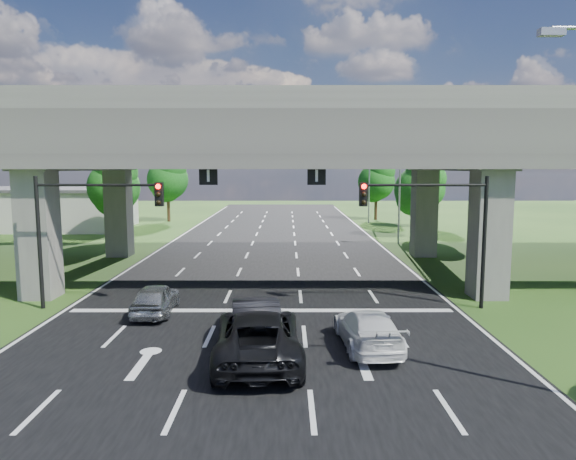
{
  "coord_description": "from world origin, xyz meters",
  "views": [
    {
      "loc": [
        1.16,
        -18.78,
        6.37
      ],
      "look_at": [
        1.18,
        6.65,
        3.27
      ],
      "focal_mm": 32.0,
      "sensor_mm": 36.0,
      "label": 1
    }
  ],
  "objects_px": {
    "signal_right": "(437,217)",
    "car_dark": "(255,318)",
    "car_trailing": "(258,336)",
    "streetlight_beyond": "(366,172)",
    "signal_left": "(86,217)",
    "car_white": "(368,329)",
    "streetlight_far": "(395,174)",
    "car_silver": "(156,299)"
  },
  "relations": [
    {
      "from": "car_white",
      "to": "streetlight_far",
      "type": "bearing_deg",
      "value": -107.72
    },
    {
      "from": "streetlight_beyond",
      "to": "car_dark",
      "type": "xyz_separation_m",
      "value": [
        -10.13,
        -40.31,
        -5.02
      ]
    },
    {
      "from": "streetlight_far",
      "to": "streetlight_beyond",
      "type": "bearing_deg",
      "value": 90.0
    },
    {
      "from": "streetlight_beyond",
      "to": "signal_right",
      "type": "bearing_deg",
      "value": -93.61
    },
    {
      "from": "car_silver",
      "to": "car_trailing",
      "type": "relative_size",
      "value": 0.66
    },
    {
      "from": "signal_left",
      "to": "car_white",
      "type": "distance_m",
      "value": 13.35
    },
    {
      "from": "signal_left",
      "to": "car_trailing",
      "type": "bearing_deg",
      "value": -38.41
    },
    {
      "from": "car_silver",
      "to": "car_trailing",
      "type": "height_order",
      "value": "car_trailing"
    },
    {
      "from": "signal_right",
      "to": "car_dark",
      "type": "height_order",
      "value": "signal_right"
    },
    {
      "from": "signal_left",
      "to": "car_silver",
      "type": "distance_m",
      "value": 4.85
    },
    {
      "from": "signal_left",
      "to": "car_silver",
      "type": "relative_size",
      "value": 1.54
    },
    {
      "from": "signal_right",
      "to": "car_trailing",
      "type": "relative_size",
      "value": 1.01
    },
    {
      "from": "streetlight_beyond",
      "to": "car_silver",
      "type": "xyz_separation_m",
      "value": [
        -14.69,
        -37.0,
        -5.15
      ]
    },
    {
      "from": "streetlight_far",
      "to": "car_white",
      "type": "height_order",
      "value": "streetlight_far"
    },
    {
      "from": "streetlight_far",
      "to": "car_white",
      "type": "relative_size",
      "value": 2.17
    },
    {
      "from": "car_trailing",
      "to": "streetlight_far",
      "type": "bearing_deg",
      "value": -113.82
    },
    {
      "from": "signal_right",
      "to": "streetlight_far",
      "type": "xyz_separation_m",
      "value": [
        2.27,
        20.06,
        1.66
      ]
    },
    {
      "from": "car_white",
      "to": "car_trailing",
      "type": "relative_size",
      "value": 0.78
    },
    {
      "from": "streetlight_far",
      "to": "signal_right",
      "type": "bearing_deg",
      "value": -96.47
    },
    {
      "from": "signal_right",
      "to": "streetlight_beyond",
      "type": "distance_m",
      "value": 36.17
    },
    {
      "from": "streetlight_far",
      "to": "car_trailing",
      "type": "bearing_deg",
      "value": -110.58
    },
    {
      "from": "streetlight_beyond",
      "to": "car_dark",
      "type": "height_order",
      "value": "streetlight_beyond"
    },
    {
      "from": "car_dark",
      "to": "car_trailing",
      "type": "distance_m",
      "value": 2.1
    },
    {
      "from": "signal_right",
      "to": "signal_left",
      "type": "relative_size",
      "value": 1.0
    },
    {
      "from": "signal_right",
      "to": "car_dark",
      "type": "xyz_separation_m",
      "value": [
        -7.86,
        -4.26,
        -3.36
      ]
    },
    {
      "from": "car_dark",
      "to": "signal_right",
      "type": "bearing_deg",
      "value": -157.67
    },
    {
      "from": "signal_left",
      "to": "streetlight_far",
      "type": "height_order",
      "value": "streetlight_far"
    },
    {
      "from": "signal_left",
      "to": "car_white",
      "type": "height_order",
      "value": "signal_left"
    },
    {
      "from": "streetlight_far",
      "to": "car_white",
      "type": "xyz_separation_m",
      "value": [
        -6.1,
        -25.18,
        -5.15
      ]
    },
    {
      "from": "signal_right",
      "to": "car_white",
      "type": "height_order",
      "value": "signal_right"
    },
    {
      "from": "car_dark",
      "to": "car_trailing",
      "type": "xyz_separation_m",
      "value": [
        0.22,
        -2.09,
        0.03
      ]
    },
    {
      "from": "car_silver",
      "to": "car_white",
      "type": "relative_size",
      "value": 0.85
    },
    {
      "from": "signal_right",
      "to": "streetlight_far",
      "type": "distance_m",
      "value": 20.25
    },
    {
      "from": "car_dark",
      "to": "car_white",
      "type": "height_order",
      "value": "car_dark"
    },
    {
      "from": "streetlight_beyond",
      "to": "car_dark",
      "type": "distance_m",
      "value": 41.87
    },
    {
      "from": "streetlight_far",
      "to": "car_dark",
      "type": "distance_m",
      "value": 26.82
    },
    {
      "from": "signal_left",
      "to": "car_silver",
      "type": "xyz_separation_m",
      "value": [
        3.23,
        -0.94,
        -3.49
      ]
    },
    {
      "from": "signal_right",
      "to": "car_trailing",
      "type": "bearing_deg",
      "value": -140.29
    },
    {
      "from": "signal_right",
      "to": "car_white",
      "type": "relative_size",
      "value": 1.3
    },
    {
      "from": "car_silver",
      "to": "car_trailing",
      "type": "distance_m",
      "value": 7.21
    },
    {
      "from": "streetlight_far",
      "to": "car_trailing",
      "type": "xyz_separation_m",
      "value": [
        -9.92,
        -26.4,
        -4.99
      ]
    },
    {
      "from": "car_white",
      "to": "car_trailing",
      "type": "distance_m",
      "value": 4.01
    }
  ]
}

